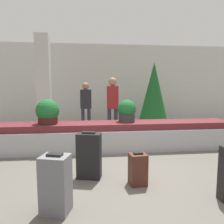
{
  "coord_description": "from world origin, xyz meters",
  "views": [
    {
      "loc": [
        -0.61,
        -3.43,
        1.52
      ],
      "look_at": [
        0.0,
        1.7,
        0.9
      ],
      "focal_mm": 35.0,
      "sensor_mm": 36.0,
      "label": 1
    }
  ],
  "objects": [
    {
      "name": "traveler_0",
      "position": [
        0.16,
        2.92,
        1.06
      ],
      "size": [
        0.33,
        0.25,
        1.76
      ],
      "rotation": [
        0.0,
        0.0,
        -3.11
      ],
      "color": "#282833",
      "rests_on": "ground_plane"
    },
    {
      "name": "potted_plant_0",
      "position": [
        -1.5,
        1.7,
        0.92
      ],
      "size": [
        0.53,
        0.53,
        0.57
      ],
      "color": "#381914",
      "rests_on": "carousel"
    },
    {
      "name": "pillar",
      "position": [
        -2.01,
        4.13,
        1.6
      ],
      "size": [
        0.44,
        0.44,
        3.2
      ],
      "color": "beige",
      "rests_on": "ground_plane"
    },
    {
      "name": "back_wall",
      "position": [
        0.0,
        5.63,
        1.6
      ],
      "size": [
        18.0,
        0.06,
        3.2
      ],
      "color": "beige",
      "rests_on": "ground_plane"
    },
    {
      "name": "potted_plant_1",
      "position": [
        0.37,
        1.79,
        0.91
      ],
      "size": [
        0.45,
        0.45,
        0.54
      ],
      "color": "#2D2D2D",
      "rests_on": "carousel"
    },
    {
      "name": "suitcase_0",
      "position": [
        -0.58,
        0.06,
        0.38
      ],
      "size": [
        0.43,
        0.29,
        0.78
      ],
      "rotation": [
        0.0,
        0.0,
        -0.24
      ],
      "color": "black",
      "rests_on": "ground_plane"
    },
    {
      "name": "suitcase_2",
      "position": [
        -0.99,
        -0.88,
        0.35
      ],
      "size": [
        0.39,
        0.35,
        0.73
      ],
      "rotation": [
        0.0,
        0.0,
        -0.29
      ],
      "color": "slate",
      "rests_on": "ground_plane"
    },
    {
      "name": "suitcase_3",
      "position": [
        0.17,
        -0.26,
        0.24
      ],
      "size": [
        0.27,
        0.26,
        0.51
      ],
      "rotation": [
        0.0,
        0.0,
        0.09
      ],
      "color": "#472319",
      "rests_on": "ground_plane"
    },
    {
      "name": "traveler_1",
      "position": [
        -0.62,
        3.72,
        0.97
      ],
      "size": [
        0.36,
        0.28,
        1.63
      ],
      "rotation": [
        0.0,
        0.0,
        -2.79
      ],
      "color": "#282833",
      "rests_on": "ground_plane"
    },
    {
      "name": "ground_plane",
      "position": [
        0.0,
        0.0,
        0.0
      ],
      "size": [
        18.0,
        18.0,
        0.0
      ],
      "primitive_type": "plane",
      "color": "#59544C"
    },
    {
      "name": "carousel",
      "position": [
        0.0,
        1.7,
        0.31
      ],
      "size": [
        6.1,
        0.88,
        0.65
      ],
      "color": "#9E9EA3",
      "rests_on": "ground_plane"
    },
    {
      "name": "decorated_tree",
      "position": [
        1.81,
        4.2,
        1.26
      ],
      "size": [
        1.07,
        1.07,
        2.35
      ],
      "color": "#4C331E",
      "rests_on": "ground_plane"
    }
  ]
}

